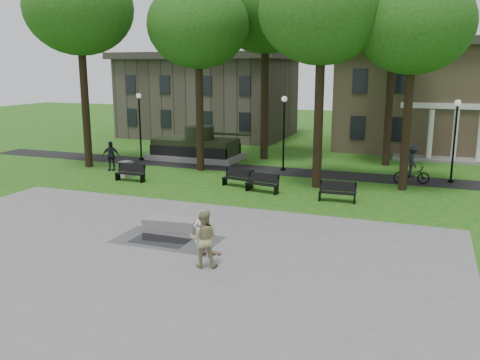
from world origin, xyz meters
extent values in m
plane|color=#175213|center=(0.00, 0.00, 0.00)|extent=(120.00, 120.00, 0.00)
cube|color=gray|center=(0.00, -5.00, 0.01)|extent=(22.00, 16.00, 0.02)
cube|color=black|center=(0.00, 12.00, 0.01)|extent=(44.00, 2.60, 0.01)
cube|color=#9E8460|center=(10.00, 26.00, 4.00)|extent=(16.00, 11.00, 8.00)
cube|color=#38332D|center=(10.00, 26.00, 8.30)|extent=(17.00, 12.00, 0.60)
cube|color=silver|center=(10.00, 20.50, 3.80)|extent=(6.00, 0.30, 0.40)
cube|color=#4C443D|center=(-11.00, 26.50, 3.60)|extent=(15.00, 10.00, 7.20)
cylinder|color=black|center=(-12.00, 9.00, 4.48)|extent=(0.52, 0.52, 8.96)
ellipsoid|color=#1E4A11|center=(-12.00, 9.00, 10.08)|extent=(6.80, 6.80, 5.78)
cylinder|color=black|center=(-4.50, 10.50, 4.00)|extent=(0.48, 0.48, 8.00)
ellipsoid|color=#1E4A11|center=(-4.50, 10.50, 9.00)|extent=(6.20, 6.20, 5.27)
cylinder|color=black|center=(3.50, 8.50, 4.16)|extent=(0.50, 0.50, 8.32)
ellipsoid|color=#1E4A11|center=(3.50, 8.50, 9.36)|extent=(6.60, 6.60, 5.61)
cylinder|color=black|center=(8.00, 9.50, 3.84)|extent=(0.46, 0.46, 7.68)
ellipsoid|color=#1E4A11|center=(8.00, 9.50, 8.64)|extent=(6.00, 6.00, 5.10)
cylinder|color=black|center=(-2.00, 16.00, 4.64)|extent=(0.54, 0.54, 9.28)
ellipsoid|color=#1E4A11|center=(-2.00, 16.00, 10.44)|extent=(7.20, 7.20, 6.12)
cylinder|color=black|center=(6.50, 16.50, 4.32)|extent=(0.50, 0.50, 8.64)
ellipsoid|color=#1E4A11|center=(6.50, 16.50, 9.72)|extent=(6.40, 6.40, 5.44)
cylinder|color=black|center=(-10.00, 12.30, 2.20)|extent=(0.12, 0.12, 4.40)
sphere|color=silver|center=(-10.00, 12.30, 4.55)|extent=(0.36, 0.36, 0.36)
cylinder|color=black|center=(-10.00, 12.30, 0.08)|extent=(0.32, 0.32, 0.16)
cylinder|color=black|center=(0.50, 12.30, 2.20)|extent=(0.12, 0.12, 4.40)
sphere|color=silver|center=(0.50, 12.30, 4.55)|extent=(0.36, 0.36, 0.36)
cylinder|color=black|center=(0.50, 12.30, 0.08)|extent=(0.32, 0.32, 0.16)
cylinder|color=black|center=(10.50, 12.30, 2.20)|extent=(0.12, 0.12, 4.40)
sphere|color=silver|center=(10.50, 12.30, 4.55)|extent=(0.36, 0.36, 0.36)
cylinder|color=black|center=(10.50, 12.30, 0.08)|extent=(0.32, 0.32, 0.16)
cube|color=gray|center=(-6.50, 14.00, 0.20)|extent=(6.50, 3.40, 0.40)
cube|color=#252D17|center=(-6.50, 14.00, 0.95)|extent=(5.80, 2.80, 1.10)
cube|color=black|center=(-6.50, 12.65, 0.75)|extent=(5.80, 0.35, 0.70)
cube|color=black|center=(-6.50, 15.35, 0.75)|extent=(5.80, 0.35, 0.70)
cylinder|color=#252D17|center=(-6.20, 14.00, 1.95)|extent=(2.10, 2.10, 0.90)
cylinder|color=#252D17|center=(-3.90, 14.00, 1.95)|extent=(3.20, 0.18, 0.18)
cube|color=black|center=(-0.12, -2.52, 0.02)|extent=(2.20, 1.20, 0.00)
cube|color=gray|center=(-0.41, -1.04, 0.24)|extent=(2.29, 1.21, 0.45)
cube|color=brown|center=(2.23, -3.16, 0.06)|extent=(0.80, 0.37, 0.07)
imported|color=white|center=(2.11, -3.45, 0.87)|extent=(0.73, 0.62, 1.70)
imported|color=tan|center=(2.51, -4.25, 0.99)|extent=(1.12, 0.99, 1.93)
imported|color=black|center=(-9.81, 8.38, 0.95)|extent=(1.20, 0.77, 1.90)
imported|color=black|center=(8.38, 11.19, 0.53)|extent=(2.12, 1.19, 1.05)
imported|color=#1F2329|center=(8.38, 11.19, 1.33)|extent=(0.92, 1.26, 1.75)
cube|color=black|center=(-6.94, 6.07, 0.45)|extent=(1.81, 0.48, 0.05)
cube|color=black|center=(-6.94, 6.29, 0.75)|extent=(1.80, 0.19, 0.50)
cube|color=black|center=(-7.79, 6.07, 0.23)|extent=(0.07, 0.45, 0.45)
cube|color=black|center=(-6.09, 6.07, 0.23)|extent=(0.07, 0.45, 0.45)
cube|color=black|center=(-0.59, 6.97, 0.45)|extent=(1.85, 0.80, 0.05)
cube|color=black|center=(-0.59, 7.19, 0.75)|extent=(1.79, 0.51, 0.50)
cube|color=black|center=(-1.44, 6.97, 0.23)|extent=(0.15, 0.45, 0.45)
cube|color=black|center=(0.26, 6.97, 0.23)|extent=(0.15, 0.45, 0.45)
cube|color=black|center=(1.08, 6.19, 0.45)|extent=(1.85, 0.74, 0.05)
cube|color=black|center=(1.08, 6.41, 0.75)|extent=(1.80, 0.44, 0.50)
cube|color=black|center=(0.23, 6.19, 0.23)|extent=(0.13, 0.45, 0.45)
cube|color=black|center=(1.93, 6.19, 0.23)|extent=(0.13, 0.45, 0.45)
cube|color=black|center=(5.14, 5.68, 0.45)|extent=(1.82, 0.52, 0.05)
cube|color=black|center=(5.14, 5.90, 0.75)|extent=(1.80, 0.22, 0.50)
cube|color=black|center=(4.29, 5.68, 0.23)|extent=(0.08, 0.45, 0.45)
cube|color=black|center=(5.99, 5.68, 0.23)|extent=(0.08, 0.45, 0.45)
cube|color=#AFA590|center=(-7.81, 7.00, 0.45)|extent=(0.74, 0.74, 0.90)
cube|color=#4C4C4C|center=(-7.81, 7.00, 0.93)|extent=(0.81, 0.81, 0.06)
camera|label=1|loc=(9.22, -18.61, 6.46)|focal=38.00mm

